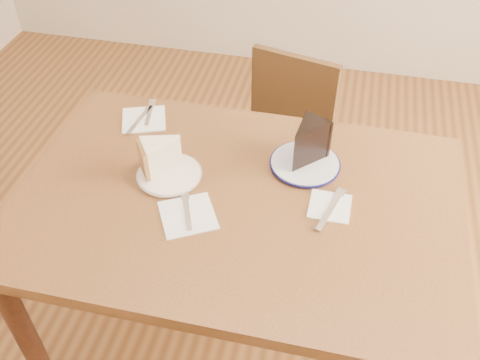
# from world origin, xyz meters

# --- Properties ---
(ground) EXTENTS (4.00, 4.00, 0.00)m
(ground) POSITION_xyz_m (0.00, 0.00, 0.00)
(ground) COLOR #512F15
(ground) RESTS_ON ground
(table) EXTENTS (1.20, 0.80, 0.75)m
(table) POSITION_xyz_m (0.00, 0.00, 0.65)
(table) COLOR #4A2A14
(table) RESTS_ON ground
(chair_far) EXTENTS (0.48, 0.48, 0.80)m
(chair_far) POSITION_xyz_m (0.03, 0.57, 0.45)
(chair_far) COLOR #382110
(chair_far) RESTS_ON ground
(plate_cream) EXTENTS (0.18, 0.18, 0.01)m
(plate_cream) POSITION_xyz_m (-0.20, 0.04, 0.76)
(plate_cream) COLOR white
(plate_cream) RESTS_ON table
(plate_navy) EXTENTS (0.19, 0.19, 0.01)m
(plate_navy) POSITION_xyz_m (0.16, 0.17, 0.76)
(plate_navy) COLOR white
(plate_navy) RESTS_ON table
(carrot_cake) EXTENTS (0.13, 0.12, 0.09)m
(carrot_cake) POSITION_xyz_m (-0.22, 0.06, 0.81)
(carrot_cake) COLOR beige
(carrot_cake) RESTS_ON plate_cream
(chocolate_cake) EXTENTS (0.13, 0.14, 0.12)m
(chocolate_cake) POSITION_xyz_m (0.16, 0.18, 0.82)
(chocolate_cake) COLOR black
(chocolate_cake) RESTS_ON plate_navy
(napkin_cream) EXTENTS (0.19, 0.19, 0.00)m
(napkin_cream) POSITION_xyz_m (-0.11, -0.09, 0.75)
(napkin_cream) COLOR white
(napkin_cream) RESTS_ON table
(napkin_navy) EXTENTS (0.11, 0.11, 0.00)m
(napkin_navy) POSITION_xyz_m (0.25, 0.02, 0.75)
(napkin_navy) COLOR white
(napkin_navy) RESTS_ON table
(napkin_spare) EXTENTS (0.17, 0.17, 0.00)m
(napkin_spare) POSITION_xyz_m (-0.37, 0.28, 0.75)
(napkin_spare) COLOR white
(napkin_spare) RESTS_ON table
(fork_cream) EXTENTS (0.07, 0.13, 0.00)m
(fork_cream) POSITION_xyz_m (-0.11, -0.08, 0.76)
(fork_cream) COLOR white
(fork_cream) RESTS_ON napkin_cream
(knife_navy) EXTENTS (0.06, 0.17, 0.00)m
(knife_navy) POSITION_xyz_m (0.25, 0.01, 0.76)
(knife_navy) COLOR white
(knife_navy) RESTS_ON napkin_navy
(fork_spare) EXTENTS (0.04, 0.14, 0.00)m
(fork_spare) POSITION_xyz_m (-0.36, 0.31, 0.76)
(fork_spare) COLOR silver
(fork_spare) RESTS_ON napkin_spare
(knife_spare) EXTENTS (0.03, 0.16, 0.00)m
(knife_spare) POSITION_xyz_m (-0.38, 0.27, 0.76)
(knife_spare) COLOR silver
(knife_spare) RESTS_ON napkin_spare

